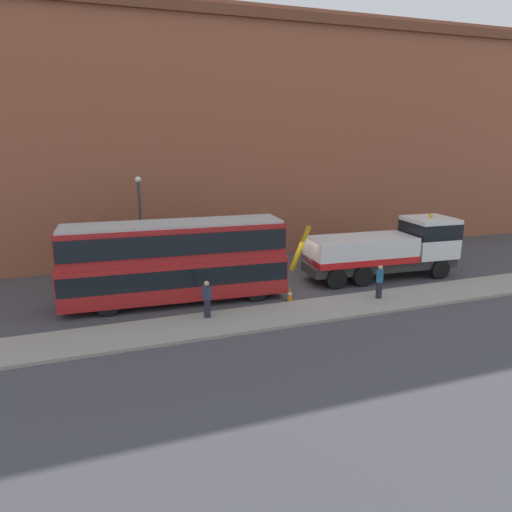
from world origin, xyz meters
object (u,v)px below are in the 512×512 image
at_px(traffic_cone_near_bus, 290,295).
at_px(street_lamp, 140,217).
at_px(double_decker_bus, 175,259).
at_px(pedestrian_bystander, 379,282).
at_px(pedestrian_onlooker, 207,300).
at_px(recovery_tow_truck, 388,248).

height_order(traffic_cone_near_bus, street_lamp, street_lamp).
height_order(double_decker_bus, pedestrian_bystander, double_decker_bus).
xyz_separation_m(double_decker_bus, pedestrian_onlooker, (0.84, -2.95, -1.25)).
xyz_separation_m(pedestrian_bystander, street_lamp, (-10.56, 9.11, 2.49)).
bearing_deg(recovery_tow_truck, traffic_cone_near_bus, -161.46).
relative_size(double_decker_bus, street_lamp, 1.91).
distance_m(double_decker_bus, pedestrian_onlooker, 3.31).
relative_size(double_decker_bus, pedestrian_onlooker, 6.52).
distance_m(recovery_tow_truck, traffic_cone_near_bus, 7.44).
bearing_deg(traffic_cone_near_bus, street_lamp, 129.52).
bearing_deg(traffic_cone_near_bus, recovery_tow_truck, 14.88).
height_order(recovery_tow_truck, pedestrian_bystander, recovery_tow_truck).
height_order(pedestrian_bystander, street_lamp, street_lamp).
xyz_separation_m(recovery_tow_truck, street_lamp, (-13.36, 5.76, 1.71)).
distance_m(traffic_cone_near_bus, street_lamp, 10.38).
bearing_deg(street_lamp, pedestrian_onlooker, -78.57).
height_order(recovery_tow_truck, double_decker_bus, double_decker_bus).
bearing_deg(street_lamp, traffic_cone_near_bus, -50.48).
height_order(double_decker_bus, street_lamp, street_lamp).
distance_m(pedestrian_onlooker, traffic_cone_near_bus, 4.71).
distance_m(pedestrian_bystander, traffic_cone_near_bus, 4.55).
bearing_deg(traffic_cone_near_bus, pedestrian_onlooker, -167.10).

